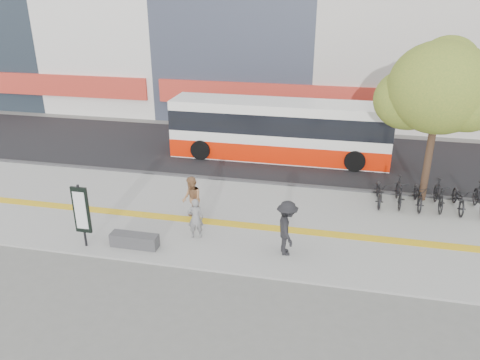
% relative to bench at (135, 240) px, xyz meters
% --- Properties ---
extents(ground, '(120.00, 120.00, 0.00)m').
position_rel_bench_xyz_m(ground, '(2.60, 1.20, -0.30)').
color(ground, '#63635E').
rests_on(ground, ground).
extents(sidewalk, '(40.00, 7.00, 0.08)m').
position_rel_bench_xyz_m(sidewalk, '(2.60, 2.70, -0.27)').
color(sidewalk, gray).
rests_on(sidewalk, ground).
extents(tactile_strip, '(40.00, 0.45, 0.01)m').
position_rel_bench_xyz_m(tactile_strip, '(2.60, 2.20, -0.22)').
color(tactile_strip, gold).
rests_on(tactile_strip, sidewalk).
extents(street, '(40.00, 8.00, 0.06)m').
position_rel_bench_xyz_m(street, '(2.60, 10.20, -0.28)').
color(street, black).
rests_on(street, ground).
extents(curb, '(40.00, 0.25, 0.14)m').
position_rel_bench_xyz_m(curb, '(2.60, 6.20, -0.23)').
color(curb, '#3A3A3D').
rests_on(curb, ground).
extents(bench, '(1.60, 0.45, 0.45)m').
position_rel_bench_xyz_m(bench, '(0.00, 0.00, 0.00)').
color(bench, '#3A3A3D').
rests_on(bench, sidewalk).
extents(signboard, '(0.55, 0.10, 2.20)m').
position_rel_bench_xyz_m(signboard, '(-1.60, -0.31, 1.06)').
color(signboard, black).
rests_on(signboard, sidewalk).
extents(street_tree, '(4.40, 3.80, 6.31)m').
position_rel_bench_xyz_m(street_tree, '(9.78, 6.02, 4.21)').
color(street_tree, '#3D261B').
rests_on(street_tree, sidewalk).
extents(bus, '(10.67, 2.53, 2.84)m').
position_rel_bench_xyz_m(bus, '(3.42, 9.70, 1.09)').
color(bus, white).
rests_on(bus, street).
extents(bicycle_row, '(4.28, 1.91, 1.11)m').
position_rel_bench_xyz_m(bicycle_row, '(9.87, 5.20, 0.30)').
color(bicycle_row, black).
rests_on(bicycle_row, sidewalk).
extents(seated_woman, '(0.60, 0.48, 1.44)m').
position_rel_bench_xyz_m(seated_woman, '(1.80, 1.03, 0.50)').
color(seated_woman, black).
rests_on(seated_woman, sidewalk).
extents(pedestrian_tan, '(0.96, 1.03, 1.69)m').
position_rel_bench_xyz_m(pedestrian_tan, '(1.29, 2.19, 0.62)').
color(pedestrian_tan, '#996A44').
rests_on(pedestrian_tan, sidewalk).
extents(pedestrian_dark, '(0.98, 1.32, 1.83)m').
position_rel_bench_xyz_m(pedestrian_dark, '(4.93, 0.65, 0.69)').
color(pedestrian_dark, black).
rests_on(pedestrian_dark, sidewalk).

